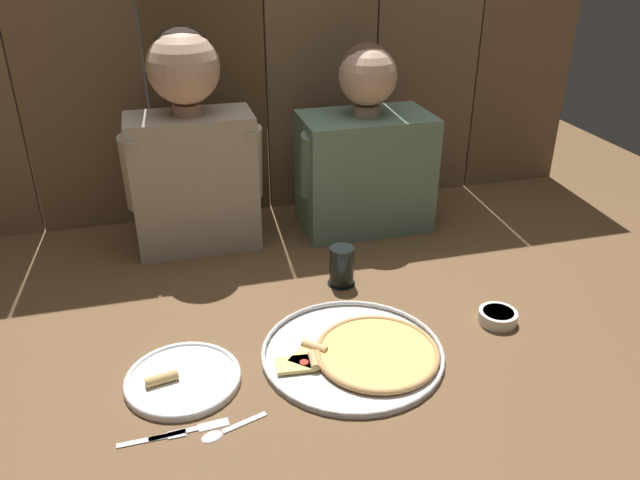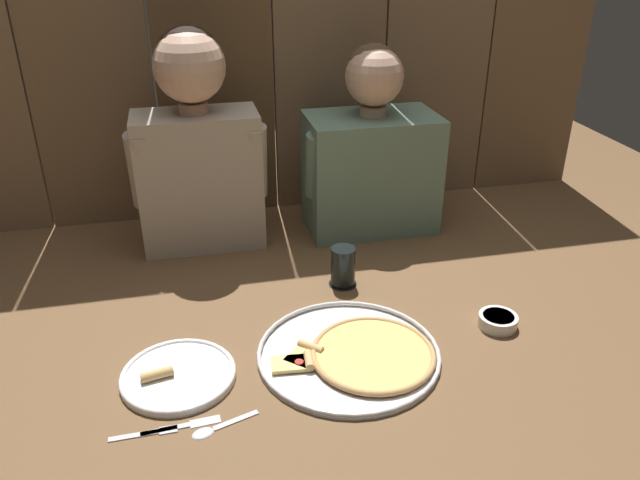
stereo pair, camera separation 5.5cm
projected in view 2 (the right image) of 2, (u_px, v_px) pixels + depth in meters
ground_plane at (327, 323)px, 1.53m from camera, size 3.20×3.20×0.00m
pizza_tray at (357, 353)px, 1.41m from camera, size 0.42×0.42×0.03m
dinner_plate at (178, 375)px, 1.34m from camera, size 0.25×0.25×0.03m
drinking_glass at (343, 267)px, 1.67m from camera, size 0.08×0.08×0.11m
dipping_bowl at (498, 320)px, 1.51m from camera, size 0.09×0.09×0.03m
table_fork at (147, 433)px, 1.20m from camera, size 0.13×0.02×0.01m
table_knife at (182, 426)px, 1.22m from camera, size 0.16×0.03×0.01m
table_spoon at (214, 428)px, 1.21m from camera, size 0.14×0.06×0.01m
diner_left at (197, 144)px, 1.78m from camera, size 0.39×0.20×0.64m
diner_right at (372, 153)px, 1.91m from camera, size 0.43×0.24×0.57m
wooden_backdrop_wall at (272, 41)px, 1.92m from camera, size 2.19×0.03×1.11m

